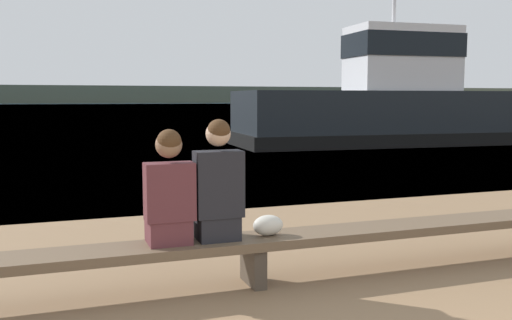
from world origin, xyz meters
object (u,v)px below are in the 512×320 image
Objects in this scene: person_right at (218,187)px; shopping_bag at (268,225)px; bench_main at (253,245)px; person_left at (169,193)px; tugboat_red at (390,107)px.

person_right is 0.61m from shopping_bag.
bench_main is 0.92m from person_left.
person_right is (0.43, -0.00, 0.03)m from person_left.
shopping_bag is at bearing 0.53° from person_left.
tugboat_red is at bearing 53.37° from shopping_bag.
bench_main is 16.65m from tugboat_red.
tugboat_red reaches higher than bench_main.
person_right is 0.09× the size of tugboat_red.
person_left is 0.97m from shopping_bag.
bench_main is 7.83× the size of person_left.
bench_main is 27.33× the size of shopping_bag.
tugboat_red is (9.86, 13.26, 0.81)m from shopping_bag.
person_right is at bearing -179.89° from bench_main.
tugboat_red is at bearing 50.95° from person_left.
tugboat_red is (10.34, 13.27, 0.42)m from person_right.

